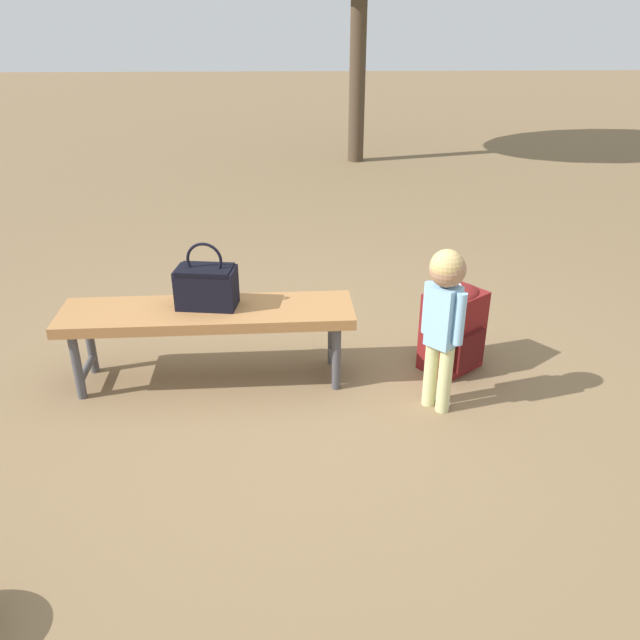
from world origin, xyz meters
TOP-DOWN VIEW (x-y plane):
  - ground_plane at (0.00, 0.00)m, footprint 40.00×40.00m
  - park_bench at (-0.54, 0.20)m, footprint 1.61×0.45m
  - handbag at (-0.54, 0.23)m, footprint 0.34×0.22m
  - child_standing at (0.68, -0.13)m, footprint 0.19×0.19m
  - backpack_large at (0.85, 0.29)m, footprint 0.40×0.39m

SIDE VIEW (x-z plane):
  - ground_plane at x=0.00m, z-range 0.00..0.00m
  - backpack_large at x=0.85m, z-range 0.00..0.55m
  - park_bench at x=-0.54m, z-range 0.17..0.62m
  - handbag at x=-0.54m, z-range 0.39..0.76m
  - child_standing at x=0.68m, z-range 0.15..1.04m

